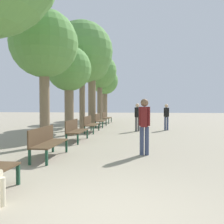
{
  "coord_description": "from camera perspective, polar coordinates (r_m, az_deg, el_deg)",
  "views": [
    {
      "loc": [
        0.6,
        -3.29,
        1.6
      ],
      "look_at": [
        -0.26,
        4.61,
        1.32
      ],
      "focal_mm": 40.0,
      "sensor_mm": 36.0,
      "label": 1
    }
  ],
  "objects": [
    {
      "name": "tree_row_6",
      "position": [
        25.31,
        -1.68,
        6.91
      ],
      "size": [
        2.69,
        2.69,
        5.22
      ],
      "color": "#7A664C",
      "rests_on": "ground_plane"
    },
    {
      "name": "bench_row_3",
      "position": [
        13.85,
        -4.99,
        -2.53
      ],
      "size": [
        0.55,
        1.84,
        0.9
      ],
      "color": "#4C3823",
      "rests_on": "ground_plane"
    },
    {
      "name": "tree_row_4",
      "position": [
        18.67,
        -4.63,
        10.29
      ],
      "size": [
        2.5,
        2.5,
        5.73
      ],
      "color": "#7A664C",
      "rests_on": "ground_plane"
    },
    {
      "name": "pedestrian_near",
      "position": [
        7.76,
        7.41,
        -2.49
      ],
      "size": [
        0.35,
        0.27,
        1.74
      ],
      "color": "#384260",
      "rests_on": "ground_plane"
    },
    {
      "name": "tree_row_2",
      "position": [
        12.71,
        -9.82,
        9.36
      ],
      "size": [
        2.23,
        2.23,
        4.45
      ],
      "color": "#7A664C",
      "rests_on": "ground_plane"
    },
    {
      "name": "tree_row_1",
      "position": [
        9.78,
        -15.27,
        14.56
      ],
      "size": [
        2.49,
        2.49,
        5.04
      ],
      "color": "#7A664C",
      "rests_on": "ground_plane"
    },
    {
      "name": "bench_row_2",
      "position": [
        10.68,
        -8.42,
        -3.88
      ],
      "size": [
        0.55,
        1.84,
        0.9
      ],
      "color": "#4C3823",
      "rests_on": "ground_plane"
    },
    {
      "name": "ground_plane",
      "position": [
        3.71,
        -4.06,
        -23.57
      ],
      "size": [
        80.0,
        80.0,
        0.0
      ],
      "primitive_type": "plane",
      "color": "gray"
    },
    {
      "name": "bench_row_5",
      "position": [
        20.28,
        -1.39,
        -1.1
      ],
      "size": [
        0.55,
        1.84,
        0.9
      ],
      "color": "#4C3823",
      "rests_on": "ground_plane"
    },
    {
      "name": "tree_row_5",
      "position": [
        22.22,
        -2.83,
        9.15
      ],
      "size": [
        2.98,
        2.98,
        5.94
      ],
      "color": "#7A664C",
      "rests_on": "ground_plane"
    },
    {
      "name": "bench_row_4",
      "position": [
        17.05,
        -2.85,
        -1.68
      ],
      "size": [
        0.55,
        1.84,
        0.9
      ],
      "color": "#4C3823",
      "rests_on": "ground_plane"
    },
    {
      "name": "tree_row_3",
      "position": [
        15.69,
        -6.87,
        13.4
      ],
      "size": [
        3.75,
        3.75,
        6.61
      ],
      "color": "#7A664C",
      "rests_on": "ground_plane"
    },
    {
      "name": "bench_row_1",
      "position": [
        7.59,
        -14.73,
        -6.31
      ],
      "size": [
        0.55,
        1.84,
        0.9
      ],
      "color": "#4C3823",
      "rests_on": "ground_plane"
    },
    {
      "name": "pedestrian_far",
      "position": [
        15.18,
        12.33,
        -0.74
      ],
      "size": [
        0.32,
        0.25,
        1.56
      ],
      "color": "#384260",
      "rests_on": "ground_plane"
    },
    {
      "name": "pedestrian_mid",
      "position": [
        14.35,
        5.82,
        -0.77
      ],
      "size": [
        0.32,
        0.28,
        1.6
      ],
      "color": "#4C4C4C",
      "rests_on": "ground_plane"
    }
  ]
}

